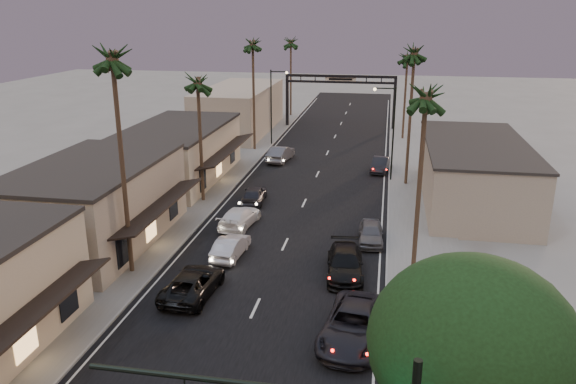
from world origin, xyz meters
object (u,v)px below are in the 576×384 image
at_px(streetlight_right, 391,126).
at_px(palm_lb, 112,52).
at_px(oncoming_pickup, 193,283).
at_px(curbside_black, 345,264).
at_px(streetlight_left, 273,101).
at_px(palm_rb, 415,49).
at_px(arch, 340,88).
at_px(curbside_near, 354,325).
at_px(oncoming_silver, 231,247).
at_px(palm_ra, 427,90).
at_px(palm_rc, 408,55).
at_px(corner_tree, 474,352).
at_px(palm_far, 291,40).
at_px(palm_lc, 197,78).
at_px(palm_ld, 253,41).

distance_m(streetlight_right, palm_lb, 28.89).
xyz_separation_m(oncoming_pickup, curbside_black, (8.34, 4.06, 0.04)).
bearing_deg(streetlight_left, curbside_black, -71.46).
bearing_deg(palm_rb, arch, 108.30).
bearing_deg(curbside_near, oncoming_silver, 142.98).
relative_size(palm_ra, curbside_near, 2.16).
distance_m(palm_ra, oncoming_pickup, 16.92).
distance_m(arch, palm_rc, 11.59).
distance_m(arch, streetlight_left, 13.85).
height_order(corner_tree, curbside_black, corner_tree).
relative_size(corner_tree, palm_far, 0.67).
bearing_deg(palm_lc, streetlight_right, 30.11).
bearing_deg(palm_ld, streetlight_right, -32.79).
distance_m(corner_tree, palm_lc, 34.09).
bearing_deg(palm_far, palm_lc, -90.41).
xyz_separation_m(streetlight_right, palm_rc, (1.68, 19.00, 5.14)).
xyz_separation_m(palm_rc, oncoming_silver, (-11.77, -38.62, -9.77)).
distance_m(palm_lc, oncoming_silver, 15.42).
xyz_separation_m(streetlight_right, curbside_near, (-1.43, -28.16, -4.48)).
bearing_deg(arch, curbside_black, -84.42).
relative_size(streetlight_left, curbside_near, 1.47).
height_order(corner_tree, oncoming_pickup, corner_tree).
xyz_separation_m(streetlight_left, oncoming_silver, (3.75, -32.62, -4.63)).
relative_size(palm_lb, oncoming_pickup, 2.84).
bearing_deg(oncoming_pickup, palm_lc, -70.32).
relative_size(arch, palm_rb, 1.07).
distance_m(palm_ra, palm_rc, 40.01).
bearing_deg(palm_far, curbside_black, -76.68).
xyz_separation_m(streetlight_right, curbside_black, (-2.42, -21.06, -4.55)).
xyz_separation_m(palm_ld, palm_far, (0.30, 23.00, -0.97)).
bearing_deg(corner_tree, curbside_black, 106.79).
bearing_deg(curbside_black, palm_lc, 132.19).
relative_size(corner_tree, palm_lc, 0.72).
relative_size(palm_lc, oncoming_silver, 2.86).
xyz_separation_m(palm_lb, oncoming_silver, (5.43, 3.38, -12.68)).
bearing_deg(palm_rc, oncoming_silver, -106.95).
relative_size(streetlight_left, palm_ra, 0.68).
xyz_separation_m(streetlight_right, palm_lb, (-15.52, -23.00, 8.06)).
bearing_deg(palm_rb, oncoming_pickup, -117.29).
distance_m(palm_lc, palm_rb, 19.07).
bearing_deg(oncoming_silver, palm_rc, -103.04).
distance_m(streetlight_left, palm_lb, 36.93).
height_order(streetlight_left, curbside_black, streetlight_left).
bearing_deg(oncoming_pickup, palm_rb, -114.05).
xyz_separation_m(palm_lb, curbside_near, (14.09, -5.16, -12.54)).
height_order(arch, palm_ra, palm_ra).
distance_m(palm_lc, curbside_black, 20.27).
bearing_deg(palm_ld, oncoming_pickup, -82.29).
height_order(palm_lc, palm_rc, same).
xyz_separation_m(streetlight_left, palm_lb, (-1.68, -36.00, 8.06)).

